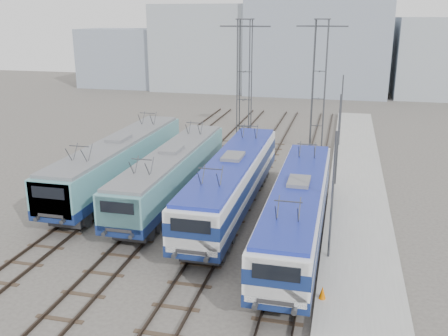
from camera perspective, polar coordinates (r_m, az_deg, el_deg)
ground at (r=26.87m, az=-7.34°, el=-10.44°), size 160.00×160.00×0.00m
platform at (r=32.55m, az=15.07°, el=-5.55°), size 4.00×70.00×0.30m
locomotive_far_left at (r=36.90m, az=-11.94°, el=0.89°), size 2.91×18.37×3.46m
locomotive_center_left at (r=34.11m, az=-6.00°, el=-0.38°), size 2.74×17.32×3.26m
locomotive_center_right at (r=31.79m, az=0.96°, el=-1.32°), size 2.87×18.12×3.41m
locomotive_far_right at (r=27.81m, az=8.40°, el=-4.44°), size 2.77×17.49×3.29m
catenary_tower_west at (r=45.39m, az=2.34°, el=9.86°), size 4.50×1.20×12.00m
catenary_tower_east at (r=46.56m, az=10.82°, el=9.76°), size 4.50×1.20×12.00m
mast_front at (r=25.72m, az=12.26°, el=-3.46°), size 0.12×0.12×7.00m
mast_mid at (r=37.21m, az=12.89°, el=2.90°), size 0.12×0.12×7.00m
mast_rear at (r=48.95m, az=13.22°, el=6.24°), size 0.12×0.12×7.00m
safety_cone at (r=23.16m, az=11.18°, el=-13.78°), size 0.31×0.31×0.60m
building_west at (r=87.36m, az=-1.56°, el=13.60°), size 18.00×12.00×14.00m
building_center at (r=84.35m, az=10.71°, el=14.55°), size 22.00×14.00×18.00m
building_far_west at (r=92.98m, az=-11.34°, el=12.26°), size 14.00×10.00×10.00m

